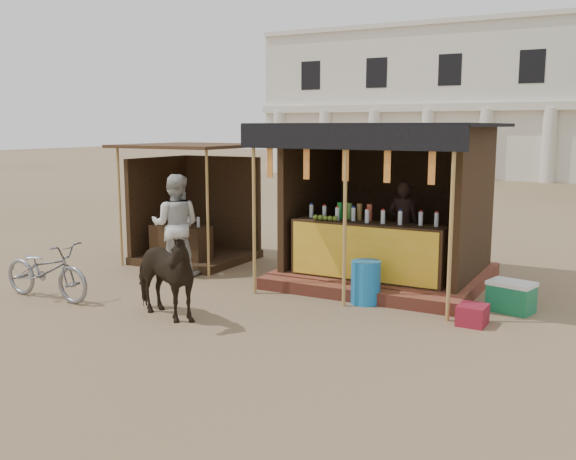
# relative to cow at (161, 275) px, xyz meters

# --- Properties ---
(ground) EXTENTS (120.00, 120.00, 0.00)m
(ground) POSITION_rel_cow_xyz_m (1.05, 0.28, -0.64)
(ground) COLOR #846B4C
(ground) RESTS_ON ground
(main_stall) EXTENTS (3.60, 3.61, 2.78)m
(main_stall) POSITION_rel_cow_xyz_m (2.06, 3.63, 0.39)
(main_stall) COLOR #974431
(main_stall) RESTS_ON ground
(secondary_stall) EXTENTS (2.40, 2.40, 2.38)m
(secondary_stall) POSITION_rel_cow_xyz_m (-2.12, 3.51, 0.21)
(secondary_stall) COLOR #382414
(secondary_stall) RESTS_ON ground
(cow) EXTENTS (1.64, 1.07, 1.27)m
(cow) POSITION_rel_cow_xyz_m (0.00, 0.00, 0.00)
(cow) COLOR black
(cow) RESTS_ON ground
(motorbike) EXTENTS (1.77, 0.62, 0.93)m
(motorbike) POSITION_rel_cow_xyz_m (-2.28, -0.05, -0.17)
(motorbike) COLOR gray
(motorbike) RESTS_ON ground
(bystander) EXTENTS (1.12, 1.01, 1.87)m
(bystander) POSITION_rel_cow_xyz_m (-1.52, 2.28, 0.30)
(bystander) COLOR beige
(bystander) RESTS_ON ground
(blue_barrel) EXTENTS (0.55, 0.55, 0.67)m
(blue_barrel) POSITION_rel_cow_xyz_m (2.29, 2.13, -0.30)
(blue_barrel) COLOR #186FB5
(blue_barrel) RESTS_ON ground
(red_crate) EXTENTS (0.39, 0.43, 0.28)m
(red_crate) POSITION_rel_cow_xyz_m (4.00, 1.81, -0.50)
(red_crate) COLOR maroon
(red_crate) RESTS_ON ground
(cooler) EXTENTS (0.73, 0.59, 0.46)m
(cooler) POSITION_rel_cow_xyz_m (4.36, 2.74, -0.40)
(cooler) COLOR #197245
(cooler) RESTS_ON ground
(background_building) EXTENTS (26.00, 7.45, 8.18)m
(background_building) POSITION_rel_cow_xyz_m (-0.95, 30.22, 3.34)
(background_building) COLOR silver
(background_building) RESTS_ON ground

